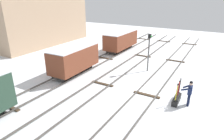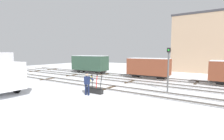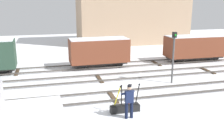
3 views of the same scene
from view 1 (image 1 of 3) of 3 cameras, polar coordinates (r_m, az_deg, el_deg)
The scene contains 10 objects.
ground_plane at distance 14.33m, azimuth 10.00°, elevation -7.23°, with size 60.00×60.00×0.00m, color white.
track_main_line at distance 14.28m, azimuth 10.03°, elevation -6.84°, with size 44.00×1.94×0.18m.
track_siding_near at distance 15.73m, azimuth -2.81°, elevation -3.77°, with size 44.00×1.94×0.18m.
track_siding_far at distance 17.62m, azimuth -12.06°, elevation -1.41°, with size 44.00×1.94×0.18m.
switch_lever_frame at distance 13.86m, azimuth 18.29°, elevation -7.90°, with size 1.55×0.38×1.45m.
rail_worker at distance 13.42m, azimuth 21.59°, elevation -5.90°, with size 0.54×0.64×1.71m.
signal_post at distance 18.10m, azimuth 10.68°, elevation 6.13°, with size 0.24×0.32×3.48m.
apartment_building at distance 30.19m, azimuth -20.39°, elevation 15.69°, with size 14.27×5.46×9.03m.
freight_car_near_switch at distance 24.96m, azimuth 2.61°, elevation 8.70°, with size 5.56×2.06×2.36m.
freight_car_mid_siding at distance 17.67m, azimuth -10.93°, elevation 3.19°, with size 4.87×2.08×2.44m.
Camera 1 is at (-12.00, -4.00, 6.73)m, focal length 31.43 mm.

